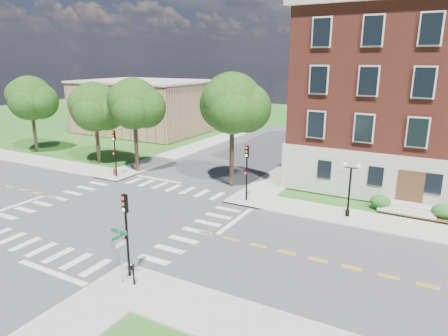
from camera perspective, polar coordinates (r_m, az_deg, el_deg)
The scene contains 19 objects.
ground at distance 32.95m, azimuth -14.66°, elevation -6.23°, with size 160.00×160.00×0.00m, color #295718.
road_ew at distance 32.95m, azimuth -14.66°, elevation -6.23°, with size 90.00×12.00×0.01m, color #3D3D3F.
road_ns at distance 32.95m, azimuth -14.66°, elevation -6.22°, with size 12.00×90.00×0.01m, color #3D3D3F.
sidewalk_ne at distance 39.65m, azimuth 18.52°, elevation -2.75°, with size 34.00×34.00×0.12m.
sidewalk_nw at distance 53.80m, azimuth -15.52°, elevation 2.14°, with size 34.00×34.00×0.12m.
crosswalk_east at distance 28.77m, azimuth -3.99°, elevation -8.99°, with size 2.20×10.20×0.02m, color silver, non-canonical shape.
stop_bar_east at distance 30.43m, azimuth 1.65°, elevation -7.56°, with size 0.40×5.50×0.00m, color silver.
secondary_building at distance 68.20m, azimuth -11.26°, elevation 8.70°, with size 20.40×15.40×8.30m.
tree_a at distance 57.16m, azimuth -25.93°, elevation 8.95°, with size 5.64×5.64×9.69m.
tree_b at distance 48.23m, azimuth -17.99°, elevation 8.29°, with size 5.65×5.65×9.25m.
tree_c at distance 42.88m, azimuth -12.77°, elevation 8.92°, with size 5.33×5.33×9.88m.
tree_d at distance 36.83m, azimuth 1.16°, elevation 9.19°, with size 5.65×5.65×10.62m.
traffic_signal_se at distance 22.34m, azimuth -13.82°, elevation -7.91°, with size 0.37×0.44×4.80m.
traffic_signal_ne at distance 33.39m, azimuth 3.26°, elevation 0.30°, with size 0.34×0.39×4.80m.
traffic_signal_nw at distance 41.73m, azimuth -15.37°, elevation 2.83°, with size 0.38×0.45×4.80m.
twin_lamp_west at distance 31.64m, azimuth 17.52°, elevation -2.51°, with size 1.36×0.36×4.23m.
street_sign_pole at distance 22.10m, azimuth -14.59°, elevation -10.73°, with size 1.10×1.10×3.10m.
push_button_post at distance 22.50m, azimuth -12.84°, elevation -14.47°, with size 0.14×0.21×1.20m.
fire_hydrant at distance 42.96m, azimuth -15.36°, elevation -0.56°, with size 0.35×0.35×0.75m.
Camera 1 is at (21.50, -21.98, 11.85)m, focal length 32.00 mm.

